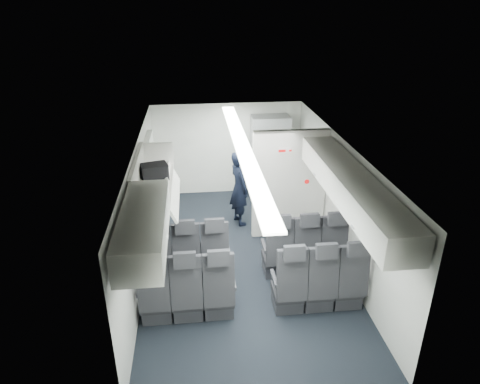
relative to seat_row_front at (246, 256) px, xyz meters
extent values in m
cube|color=black|center=(0.00, 0.53, -0.41)|extent=(3.40, 6.00, 0.01)
cube|color=white|center=(0.00, 0.53, 1.75)|extent=(3.40, 6.00, 0.01)
cube|color=silver|center=(0.00, 3.53, 0.67)|extent=(3.40, 0.01, 2.15)
cube|color=silver|center=(0.00, -2.47, 0.67)|extent=(3.40, 0.01, 2.15)
cube|color=silver|center=(-1.70, 0.53, 0.67)|extent=(0.01, 6.00, 2.15)
cube|color=silver|center=(1.70, 0.53, 0.67)|extent=(0.01, 6.00, 2.15)
cube|color=white|center=(0.00, 0.53, 1.71)|extent=(0.25, 5.52, 0.03)
cube|color=#26272A|center=(-1.42, 0.08, -0.13)|extent=(0.44, 0.46, 0.12)
cube|color=#2D2D33|center=(-1.42, 0.08, -0.29)|extent=(0.42, 0.42, 0.22)
cube|color=#26272A|center=(-1.42, -0.14, 0.32)|extent=(0.44, 0.20, 0.80)
cube|color=#26272A|center=(-1.42, -0.19, 0.72)|extent=(0.30, 0.12, 0.23)
cube|color=#2D2D33|center=(-1.64, 0.05, 0.15)|extent=(0.05, 0.40, 0.06)
cube|color=#2D2D33|center=(-1.20, 0.05, 0.15)|extent=(0.05, 0.40, 0.06)
cube|color=#26272A|center=(-0.97, 0.08, -0.13)|extent=(0.44, 0.46, 0.12)
cube|color=#2D2D33|center=(-0.97, 0.08, -0.29)|extent=(0.42, 0.42, 0.22)
cube|color=#26272A|center=(-0.97, -0.14, 0.32)|extent=(0.44, 0.20, 0.80)
cube|color=#26272A|center=(-0.97, -0.19, 0.72)|extent=(0.30, 0.12, 0.23)
cube|color=#2D2D33|center=(-1.19, 0.05, 0.15)|extent=(0.05, 0.40, 0.06)
cube|color=#2D2D33|center=(-0.75, 0.05, 0.15)|extent=(0.05, 0.40, 0.06)
cube|color=#26272A|center=(-0.52, 0.08, -0.13)|extent=(0.44, 0.46, 0.12)
cube|color=#2D2D33|center=(-0.52, 0.08, -0.29)|extent=(0.42, 0.42, 0.22)
cube|color=#26272A|center=(-0.52, -0.14, 0.32)|extent=(0.44, 0.20, 0.80)
cube|color=#26272A|center=(-0.52, -0.19, 0.72)|extent=(0.30, 0.12, 0.23)
cube|color=#2D2D33|center=(-0.74, 0.05, 0.15)|extent=(0.05, 0.40, 0.06)
cube|color=#2D2D33|center=(-0.30, 0.05, 0.15)|extent=(0.05, 0.40, 0.06)
cube|color=#26272A|center=(0.52, 0.08, -0.13)|extent=(0.44, 0.46, 0.12)
cube|color=#2D2D33|center=(0.52, 0.08, -0.29)|extent=(0.42, 0.42, 0.22)
cube|color=#26272A|center=(0.52, -0.14, 0.32)|extent=(0.44, 0.20, 0.80)
cube|color=#26272A|center=(0.52, -0.19, 0.72)|extent=(0.30, 0.12, 0.23)
cube|color=#2D2D33|center=(0.30, 0.05, 0.15)|extent=(0.05, 0.40, 0.06)
cube|color=#2D2D33|center=(0.74, 0.05, 0.15)|extent=(0.05, 0.40, 0.06)
cube|color=#26272A|center=(0.97, 0.08, -0.13)|extent=(0.44, 0.46, 0.12)
cube|color=#2D2D33|center=(0.97, 0.08, -0.29)|extent=(0.42, 0.42, 0.22)
cube|color=#26272A|center=(0.97, -0.14, 0.32)|extent=(0.44, 0.20, 0.80)
cube|color=#26272A|center=(0.97, -0.19, 0.72)|extent=(0.30, 0.12, 0.23)
cube|color=#2D2D33|center=(0.75, 0.05, 0.15)|extent=(0.05, 0.40, 0.06)
cube|color=#2D2D33|center=(1.19, 0.05, 0.15)|extent=(0.05, 0.40, 0.06)
cube|color=#26272A|center=(1.42, 0.08, -0.13)|extent=(0.44, 0.46, 0.12)
cube|color=#2D2D33|center=(1.42, 0.08, -0.29)|extent=(0.42, 0.42, 0.22)
cube|color=#26272A|center=(1.42, -0.14, 0.32)|extent=(0.44, 0.20, 0.80)
cube|color=#26272A|center=(1.42, -0.19, 0.72)|extent=(0.30, 0.12, 0.23)
cube|color=#2D2D33|center=(1.20, 0.05, 0.15)|extent=(0.05, 0.40, 0.06)
cube|color=#2D2D33|center=(1.64, 0.05, 0.15)|extent=(0.05, 0.40, 0.06)
cube|color=#26272A|center=(-1.42, -0.82, -0.13)|extent=(0.44, 0.46, 0.12)
cube|color=#2D2D33|center=(-1.42, -0.82, -0.29)|extent=(0.42, 0.42, 0.22)
cube|color=#26272A|center=(-1.42, -1.04, 0.32)|extent=(0.44, 0.20, 0.80)
cube|color=#26272A|center=(-1.42, -1.09, 0.72)|extent=(0.30, 0.12, 0.23)
cube|color=#2D2D33|center=(-1.64, -0.85, 0.15)|extent=(0.05, 0.40, 0.06)
cube|color=#2D2D33|center=(-1.20, -0.85, 0.15)|extent=(0.05, 0.40, 0.06)
cube|color=#26272A|center=(-0.97, -0.82, -0.13)|extent=(0.44, 0.46, 0.12)
cube|color=#2D2D33|center=(-0.97, -0.82, -0.29)|extent=(0.42, 0.42, 0.22)
cube|color=#26272A|center=(-0.97, -1.04, 0.32)|extent=(0.44, 0.20, 0.80)
cube|color=#26272A|center=(-0.97, -1.09, 0.72)|extent=(0.30, 0.12, 0.23)
cube|color=#2D2D33|center=(-1.19, -0.85, 0.15)|extent=(0.05, 0.40, 0.06)
cube|color=#2D2D33|center=(-0.75, -0.85, 0.15)|extent=(0.05, 0.40, 0.06)
cube|color=#26272A|center=(-0.52, -0.82, -0.13)|extent=(0.44, 0.46, 0.12)
cube|color=#2D2D33|center=(-0.52, -0.82, -0.29)|extent=(0.42, 0.42, 0.22)
cube|color=#26272A|center=(-0.52, -1.04, 0.32)|extent=(0.44, 0.20, 0.80)
cube|color=#26272A|center=(-0.52, -1.09, 0.72)|extent=(0.30, 0.12, 0.23)
cube|color=#2D2D33|center=(-0.74, -0.85, 0.15)|extent=(0.05, 0.40, 0.06)
cube|color=#2D2D33|center=(-0.30, -0.85, 0.15)|extent=(0.05, 0.40, 0.06)
cube|color=#26272A|center=(0.52, -0.82, -0.13)|extent=(0.44, 0.46, 0.12)
cube|color=#2D2D33|center=(0.52, -0.82, -0.29)|extent=(0.42, 0.42, 0.22)
cube|color=#26272A|center=(0.52, -1.04, 0.32)|extent=(0.44, 0.20, 0.80)
cube|color=#26272A|center=(0.52, -1.09, 0.72)|extent=(0.30, 0.12, 0.23)
cube|color=#2D2D33|center=(0.30, -0.85, 0.15)|extent=(0.05, 0.40, 0.06)
cube|color=#2D2D33|center=(0.74, -0.85, 0.15)|extent=(0.05, 0.40, 0.06)
cube|color=#26272A|center=(0.97, -0.82, -0.13)|extent=(0.44, 0.46, 0.12)
cube|color=#2D2D33|center=(0.97, -0.82, -0.29)|extent=(0.42, 0.42, 0.22)
cube|color=#26272A|center=(0.97, -1.04, 0.32)|extent=(0.44, 0.20, 0.80)
cube|color=#26272A|center=(0.97, -1.09, 0.72)|extent=(0.30, 0.12, 0.23)
cube|color=#2D2D33|center=(0.75, -0.85, 0.15)|extent=(0.05, 0.40, 0.06)
cube|color=#2D2D33|center=(1.19, -0.85, 0.15)|extent=(0.05, 0.40, 0.06)
cube|color=#26272A|center=(1.42, -0.82, -0.13)|extent=(0.44, 0.46, 0.12)
cube|color=#2D2D33|center=(1.42, -0.82, -0.29)|extent=(0.42, 0.42, 0.22)
cube|color=#26272A|center=(1.42, -1.04, 0.32)|extent=(0.44, 0.20, 0.80)
cube|color=#26272A|center=(1.42, -1.09, 0.72)|extent=(0.30, 0.12, 0.23)
cube|color=#2D2D33|center=(1.20, -0.85, 0.15)|extent=(0.05, 0.40, 0.06)
cube|color=#2D2D33|center=(1.64, -0.85, 0.15)|extent=(0.05, 0.40, 0.06)
cube|color=white|center=(-1.40, -1.47, 1.46)|extent=(0.52, 1.80, 0.40)
cylinder|color=slate|center=(-1.15, -1.47, 1.30)|extent=(0.04, 0.10, 0.04)
cube|color=#9E9E93|center=(-1.40, 0.28, 1.26)|extent=(0.52, 1.70, 0.04)
cube|color=white|center=(-1.66, 0.28, 1.46)|extent=(0.06, 1.70, 0.44)
cube|color=white|center=(-1.40, -0.55, 1.46)|extent=(0.52, 0.04, 0.40)
cube|color=white|center=(-1.40, 1.11, 1.46)|extent=(0.52, 0.04, 0.40)
cube|color=white|center=(-1.15, 0.28, 1.15)|extent=(0.21, 1.61, 0.38)
cube|color=white|center=(1.40, -1.47, 1.46)|extent=(0.52, 1.80, 0.40)
cylinder|color=slate|center=(1.15, -1.47, 1.30)|extent=(0.04, 0.10, 0.04)
cube|color=white|center=(1.40, 0.28, 1.46)|extent=(0.52, 1.70, 0.40)
cylinder|color=slate|center=(1.15, 0.28, 1.30)|extent=(0.04, 0.10, 0.04)
cube|color=silver|center=(0.98, 1.33, 0.67)|extent=(1.40, 0.12, 2.13)
cube|color=white|center=(0.85, 1.26, 1.38)|extent=(0.24, 0.01, 0.10)
cube|color=red|center=(0.80, 1.25, 1.38)|extent=(0.13, 0.01, 0.04)
cube|color=red|center=(0.95, 1.25, 1.38)|extent=(0.05, 0.01, 0.03)
cylinder|color=white|center=(1.30, 1.26, 0.75)|extent=(0.11, 0.01, 0.11)
cylinder|color=red|center=(1.30, 1.26, 0.75)|extent=(0.09, 0.01, 0.09)
cube|color=#939399|center=(0.95, 3.25, 0.55)|extent=(0.85, 0.50, 1.90)
cube|color=#3F3F42|center=(0.95, 2.99, 0.10)|extent=(0.80, 0.01, 0.02)
cube|color=#3F3F42|center=(0.95, 2.99, 0.60)|extent=(0.80, 0.01, 0.02)
cube|color=#3F3F42|center=(0.95, 2.99, 1.10)|extent=(0.80, 0.01, 0.02)
cube|color=silver|center=(-1.64, 2.08, 0.55)|extent=(0.10, 0.92, 1.86)
cylinder|color=black|center=(-1.58, 2.08, 1.05)|extent=(0.03, 0.22, 0.22)
cube|color=gold|center=(-1.58, 2.38, 0.60)|extent=(0.02, 0.10, 0.75)
cylinder|color=white|center=(-1.67, 1.33, 0.90)|extent=(0.01, 0.11, 0.11)
cylinder|color=red|center=(-1.66, 1.33, 0.90)|extent=(0.01, 0.09, 0.09)
imported|color=black|center=(0.10, 1.93, 0.38)|extent=(0.53, 0.66, 1.57)
cube|color=black|center=(-1.41, 0.43, 1.40)|extent=(0.46, 0.38, 0.24)
cube|color=white|center=(0.29, 1.88, 0.70)|extent=(0.18, 0.13, 0.14)
camera|label=1|loc=(-0.78, -5.92, 3.89)|focal=32.00mm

